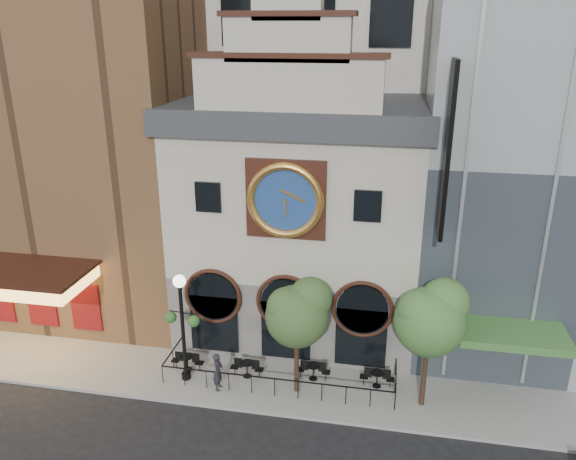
% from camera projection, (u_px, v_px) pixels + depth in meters
% --- Properties ---
extents(ground, '(120.00, 120.00, 0.00)m').
position_uv_depth(ground, '(269.00, 416.00, 24.11)').
color(ground, black).
rests_on(ground, ground).
extents(sidewalk, '(44.00, 5.00, 0.15)m').
position_uv_depth(sidewalk, '(280.00, 380.00, 26.39)').
color(sidewalk, gray).
rests_on(sidewalk, ground).
extents(clock_building, '(12.60, 8.78, 18.65)m').
position_uv_depth(clock_building, '(300.00, 212.00, 29.03)').
color(clock_building, '#605E5B').
rests_on(clock_building, ground).
extents(theater_building, '(14.00, 15.60, 25.00)m').
position_uv_depth(theater_building, '(77.00, 86.00, 31.23)').
color(theater_building, brown).
rests_on(theater_building, ground).
extents(retail_building, '(14.00, 14.40, 20.00)m').
position_uv_depth(retail_building, '(568.00, 147.00, 27.57)').
color(retail_building, gray).
rests_on(retail_building, ground).
extents(cafe_railing, '(10.60, 2.60, 0.90)m').
position_uv_depth(cafe_railing, '(280.00, 371.00, 26.21)').
color(cafe_railing, black).
rests_on(cafe_railing, sidewalk).
extents(bistro_0, '(1.58, 0.68, 0.90)m').
position_uv_depth(bistro_0, '(188.00, 361.00, 26.92)').
color(bistro_0, black).
rests_on(bistro_0, sidewalk).
extents(bistro_1, '(1.58, 0.68, 0.90)m').
position_uv_depth(bistro_1, '(247.00, 368.00, 26.40)').
color(bistro_1, black).
rests_on(bistro_1, sidewalk).
extents(bistro_2, '(1.58, 0.68, 0.90)m').
position_uv_depth(bistro_2, '(313.00, 370.00, 26.20)').
color(bistro_2, black).
rests_on(bistro_2, sidewalk).
extents(bistro_3, '(1.58, 0.68, 0.90)m').
position_uv_depth(bistro_3, '(377.00, 378.00, 25.66)').
color(bistro_3, black).
rests_on(bistro_3, sidewalk).
extents(pedestrian, '(0.44, 0.67, 1.82)m').
position_uv_depth(pedestrian, '(218.00, 372.00, 25.35)').
color(pedestrian, black).
rests_on(pedestrian, sidewalk).
extents(lamppost, '(1.70, 0.69, 5.33)m').
position_uv_depth(lamppost, '(182.00, 316.00, 25.28)').
color(lamppost, black).
rests_on(lamppost, sidewalk).
extents(tree_left, '(2.86, 2.75, 5.51)m').
position_uv_depth(tree_left, '(298.00, 311.00, 24.18)').
color(tree_left, '#382619').
rests_on(tree_left, sidewalk).
extents(tree_right, '(3.06, 2.95, 5.90)m').
position_uv_depth(tree_right, '(431.00, 316.00, 23.17)').
color(tree_right, '#382619').
rests_on(tree_right, sidewalk).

